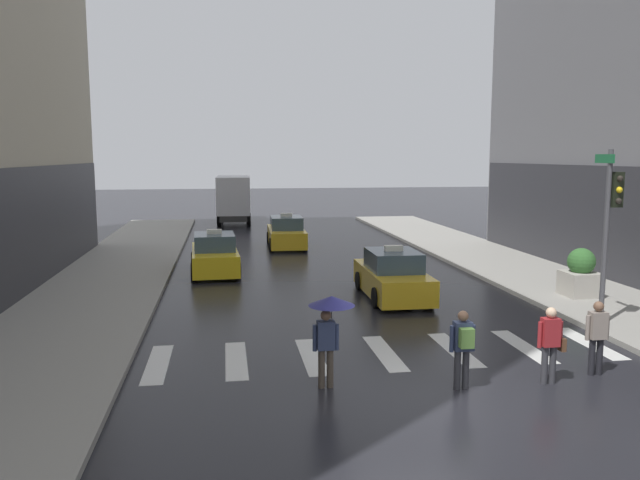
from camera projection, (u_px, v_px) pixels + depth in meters
name	position (u px, v px, depth m)	size (l,w,h in m)	color
ground_plane	(423.00, 400.00, 12.32)	(160.00, 160.00, 0.00)	black
crosswalk_markings	(385.00, 353.00, 15.26)	(11.30, 2.80, 0.01)	silver
traffic_light_pole	(611.00, 213.00, 16.84)	(0.44, 0.84, 4.80)	#47474C
taxi_lead	(393.00, 277.00, 21.07)	(1.98, 4.56, 1.80)	gold
taxi_second	(215.00, 255.00, 25.58)	(2.08, 4.61, 1.80)	yellow
taxi_third	(286.00, 233.00, 32.72)	(2.01, 4.58, 1.80)	gold
box_truck	(234.00, 197.00, 43.87)	(2.45, 7.60, 3.35)	#2D2D2D
pedestrian_with_umbrella	(330.00, 316.00, 12.80)	(0.96, 0.96, 1.94)	#473D33
pedestrian_with_backpack	(463.00, 344.00, 12.76)	(0.55, 0.43, 1.65)	#333338
pedestrian_with_handbag	(550.00, 341.00, 13.09)	(0.60, 0.24, 1.65)	#333338
pedestrian_plain_coat	(597.00, 333.00, 13.62)	(0.55, 0.24, 1.65)	black
planter_near_corner	(581.00, 274.00, 20.72)	(1.10, 1.10, 1.60)	#A8A399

